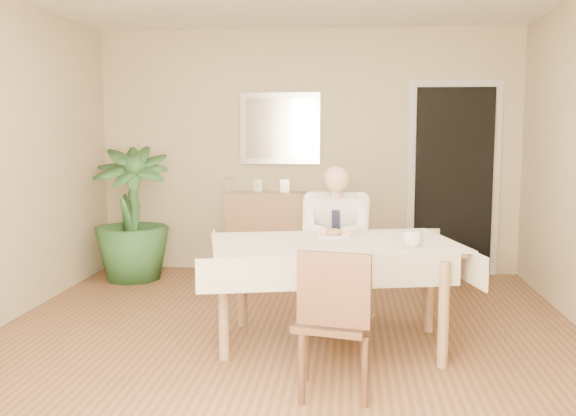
# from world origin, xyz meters

# --- Properties ---
(room) EXTENTS (5.00, 5.02, 2.60)m
(room) POSITION_xyz_m (0.00, 0.00, 1.30)
(room) COLOR brown
(room) RESTS_ON ground
(window) EXTENTS (1.34, 0.04, 1.44)m
(window) POSITION_xyz_m (0.00, -2.47, 1.45)
(window) COLOR beige
(window) RESTS_ON room
(doorway) EXTENTS (0.96, 0.07, 2.10)m
(doorway) POSITION_xyz_m (1.55, 2.46, 1.00)
(doorway) COLOR beige
(doorway) RESTS_ON ground
(mirror) EXTENTS (0.86, 0.04, 0.76)m
(mirror) POSITION_xyz_m (-0.29, 2.47, 1.55)
(mirror) COLOR silver
(mirror) RESTS_ON room
(dining_table) EXTENTS (1.94, 1.40, 0.75)m
(dining_table) POSITION_xyz_m (0.35, 0.05, 0.67)
(dining_table) COLOR #A87C58
(dining_table) RESTS_ON ground
(chair_far) EXTENTS (0.39, 0.39, 0.82)m
(chair_far) POSITION_xyz_m (0.35, 0.93, 0.46)
(chair_far) COLOR #482517
(chair_far) RESTS_ON ground
(chair_near) EXTENTS (0.49, 0.50, 0.87)m
(chair_near) POSITION_xyz_m (0.38, -0.88, 0.49)
(chair_near) COLOR #482517
(chair_near) RESTS_ON ground
(seated_man) EXTENTS (0.48, 0.72, 1.24)m
(seated_man) POSITION_xyz_m (0.35, 0.64, 0.69)
(seated_man) COLOR white
(seated_man) RESTS_ON ground
(plate) EXTENTS (0.26, 0.26, 0.02)m
(plate) POSITION_xyz_m (0.34, 0.28, 0.76)
(plate) COLOR white
(plate) RESTS_ON dining_table
(food) EXTENTS (0.14, 0.14, 0.06)m
(food) POSITION_xyz_m (0.34, 0.28, 0.78)
(food) COLOR brown
(food) RESTS_ON dining_table
(knife) EXTENTS (0.01, 0.13, 0.01)m
(knife) POSITION_xyz_m (0.38, 0.22, 0.78)
(knife) COLOR silver
(knife) RESTS_ON dining_table
(fork) EXTENTS (0.01, 0.13, 0.01)m
(fork) POSITION_xyz_m (0.30, 0.22, 0.78)
(fork) COLOR silver
(fork) RESTS_ON dining_table
(coffee_mug) EXTENTS (0.16, 0.16, 0.11)m
(coffee_mug) POSITION_xyz_m (0.89, -0.10, 0.81)
(coffee_mug) COLOR white
(coffee_mug) RESTS_ON dining_table
(sideboard) EXTENTS (1.12, 0.46, 0.87)m
(sideboard) POSITION_xyz_m (-0.29, 2.32, 0.44)
(sideboard) COLOR #A87C58
(sideboard) RESTS_ON ground
(photo_frame_left) EXTENTS (0.10, 0.02, 0.14)m
(photo_frame_left) POSITION_xyz_m (-0.83, 2.38, 0.94)
(photo_frame_left) COLOR silver
(photo_frame_left) RESTS_ON sideboard
(photo_frame_center) EXTENTS (0.10, 0.02, 0.14)m
(photo_frame_center) POSITION_xyz_m (-0.52, 2.35, 0.94)
(photo_frame_center) COLOR silver
(photo_frame_center) RESTS_ON sideboard
(photo_frame_right) EXTENTS (0.10, 0.02, 0.14)m
(photo_frame_right) POSITION_xyz_m (-0.22, 2.32, 0.94)
(photo_frame_right) COLOR silver
(photo_frame_right) RESTS_ON sideboard
(potted_palm) EXTENTS (0.91, 0.91, 1.37)m
(potted_palm) POSITION_xyz_m (-1.76, 1.89, 0.68)
(potted_palm) COLOR #234C23
(potted_palm) RESTS_ON ground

